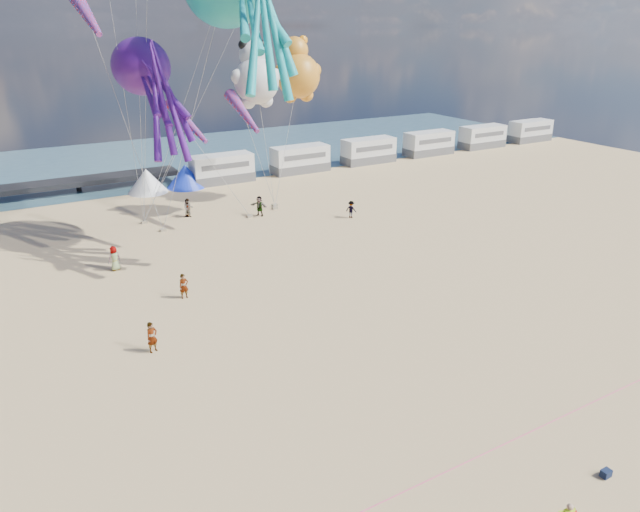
{
  "coord_description": "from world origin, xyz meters",
  "views": [
    {
      "loc": [
        -14.83,
        -17.27,
        15.66
      ],
      "look_at": [
        -1.44,
        6.0,
        4.81
      ],
      "focal_mm": 32.0,
      "sensor_mm": 36.0,
      "label": 1
    }
  ],
  "objects": [
    {
      "name": "beachgoer_3",
      "position": [
        -0.99,
        30.3,
        0.77
      ],
      "size": [
        0.69,
        1.06,
        1.54
      ],
      "primitive_type": "imported",
      "rotation": [
        0.0,
        0.0,
        4.58
      ],
      "color": "#7F6659",
      "rests_on": "ground"
    },
    {
      "name": "sandbag_c",
      "position": [
        6.64,
        28.39,
        0.11
      ],
      "size": [
        0.5,
        0.35,
        0.22
      ],
      "primitive_type": "cube",
      "color": "gray",
      "rests_on": "ground"
    },
    {
      "name": "motorhome_0",
      "position": [
        6.0,
        40.0,
        1.5
      ],
      "size": [
        6.6,
        2.5,
        3.0
      ],
      "primitive_type": "cube",
      "color": "silver",
      "rests_on": "ground"
    },
    {
      "name": "windsock_mid",
      "position": [
        2.91,
        25.77,
        9.3
      ],
      "size": [
        1.17,
        5.48,
        5.45
      ],
      "primitive_type": null,
      "rotation": [
        0.0,
        0.0,
        0.03
      ],
      "color": "red"
    },
    {
      "name": "water",
      "position": [
        0.0,
        55.0,
        0.02
      ],
      "size": [
        120.0,
        120.0,
        0.0
      ],
      "primitive_type": "plane",
      "color": "#375B6A",
      "rests_on": "ground"
    },
    {
      "name": "tent_blue",
      "position": [
        2.0,
        40.0,
        1.2
      ],
      "size": [
        4.0,
        4.0,
        2.4
      ],
      "primitive_type": "cone",
      "color": "#1933CC",
      "rests_on": "ground"
    },
    {
      "name": "beachgoer_2",
      "position": [
        11.38,
        22.79,
        0.76
      ],
      "size": [
        0.89,
        0.93,
        1.52
      ],
      "primitive_type": "imported",
      "rotation": [
        0.0,
        0.0,
        2.16
      ],
      "color": "#7F6659",
      "rests_on": "ground"
    },
    {
      "name": "motorhome_2",
      "position": [
        25.0,
        40.0,
        1.5
      ],
      "size": [
        6.6,
        2.5,
        3.0
      ],
      "primitive_type": "cube",
      "color": "silver",
      "rests_on": "ground"
    },
    {
      "name": "sandbag_d",
      "position": [
        7.03,
        29.22,
        0.11
      ],
      "size": [
        0.5,
        0.35,
        0.22
      ],
      "primitive_type": "cube",
      "color": "gray",
      "rests_on": "ground"
    },
    {
      "name": "beachgoer_0",
      "position": [
        -9.02,
        21.13,
        0.87
      ],
      "size": [
        0.73,
        0.59,
        1.73
      ],
      "primitive_type": "imported",
      "rotation": [
        0.0,
        0.0,
        3.46
      ],
      "color": "#7F6659",
      "rests_on": "ground"
    },
    {
      "name": "beachgoer_5",
      "position": [
        -6.24,
        14.49,
        0.8
      ],
      "size": [
        1.5,
        0.54,
        1.6
      ],
      "primitive_type": "imported",
      "rotation": [
        0.0,
        0.0,
        0.05
      ],
      "color": "#7F6659",
      "rests_on": "ground"
    },
    {
      "name": "motorhome_4",
      "position": [
        44.0,
        40.0,
        1.5
      ],
      "size": [
        6.6,
        2.5,
        3.0
      ],
      "primitive_type": "cube",
      "color": "silver",
      "rests_on": "ground"
    },
    {
      "name": "sandbag_e",
      "position": [
        -4.8,
        30.3,
        0.11
      ],
      "size": [
        0.5,
        0.35,
        0.22
      ],
      "primitive_type": "cube",
      "color": "gray",
      "rests_on": "ground"
    },
    {
      "name": "kite_octopus_purple",
      "position": [
        -4.46,
        26.74,
        12.95
      ],
      "size": [
        6.73,
        9.89,
        10.41
      ],
      "primitive_type": null,
      "rotation": [
        0.0,
        0.0,
        0.34
      ],
      "color": "#46137D"
    },
    {
      "name": "kite_teddy_orange",
      "position": [
        10.22,
        30.23,
        11.51
      ],
      "size": [
        5.79,
        5.58,
        6.79
      ],
      "primitive_type": null,
      "rotation": [
        0.0,
        0.0,
        0.25
      ],
      "color": "orange"
    },
    {
      "name": "rope_line",
      "position": [
        0.0,
        -5.0,
        0.02
      ],
      "size": [
        34.0,
        0.03,
        0.03
      ],
      "primitive_type": "cylinder",
      "rotation": [
        0.0,
        1.57,
        0.0
      ],
      "color": "#F2338C",
      "rests_on": "ground"
    },
    {
      "name": "beachgoer_4",
      "position": [
        4.65,
        27.32,
        0.89
      ],
      "size": [
        0.96,
        1.11,
        1.78
      ],
      "primitive_type": "imported",
      "rotation": [
        0.0,
        0.0,
        5.32
      ],
      "color": "#7F6659",
      "rests_on": "ground"
    },
    {
      "name": "tent_white",
      "position": [
        -2.0,
        40.0,
        1.2
      ],
      "size": [
        4.0,
        4.0,
        2.4
      ],
      "primitive_type": "cone",
      "color": "white",
      "rests_on": "ground"
    },
    {
      "name": "motorhome_3",
      "position": [
        34.5,
        40.0,
        1.5
      ],
      "size": [
        6.6,
        2.5,
        3.0
      ],
      "primitive_type": "cube",
      "color": "silver",
      "rests_on": "ground"
    },
    {
      "name": "motorhome_5",
      "position": [
        53.5,
        40.0,
        1.5
      ],
      "size": [
        6.6,
        2.5,
        3.0
      ],
      "primitive_type": "cube",
      "color": "silver",
      "rests_on": "ground"
    },
    {
      "name": "sandbag_b",
      "position": [
        3.68,
        27.33,
        0.11
      ],
      "size": [
        0.5,
        0.35,
        0.22
      ],
      "primitive_type": "cube",
      "color": "gray",
      "rests_on": "ground"
    },
    {
      "name": "kite_panda",
      "position": [
        5.1,
        27.91,
        11.45
      ],
      "size": [
        5.27,
        5.06,
        6.4
      ],
      "primitive_type": null,
      "rotation": [
        0.0,
        0.0,
        0.19
      ],
      "color": "silver"
    },
    {
      "name": "beachgoer_1",
      "position": [
        -0.96,
        30.03,
        0.85
      ],
      "size": [
        0.97,
        0.8,
        1.69
      ],
      "primitive_type": "imported",
      "rotation": [
        0.0,
        0.0,
        5.92
      ],
      "color": "#7F6659",
      "rests_on": "ground"
    },
    {
      "name": "cooler_navy",
      "position": [
        2.76,
        -8.15,
        0.15
      ],
      "size": [
        0.38,
        0.28,
        0.3
      ],
      "primitive_type": "cube",
      "color": "#121D3A",
      "rests_on": "ground"
    },
    {
      "name": "ground",
      "position": [
        0.0,
        0.0,
        0.0
      ],
      "size": [
        120.0,
        120.0,
        0.0
      ],
      "primitive_type": "plane",
      "color": "#DCB97F",
      "rests_on": "ground"
    },
    {
      "name": "windsock_right",
      "position": [
        -2.38,
        23.5,
        9.26
      ],
      "size": [
        2.2,
        4.92,
        4.86
      ],
      "primitive_type": null,
      "rotation": [
        0.0,
        0.0,
        0.28
      ],
      "color": "red"
    },
    {
      "name": "standing_person",
      "position": [
        -9.57,
        9.17,
        0.84
      ],
      "size": [
        0.72,
        0.6,
        1.68
      ],
      "primitive_type": "imported",
      "rotation": [
        0.0,
        0.0,
        0.37
      ],
      "color": "tan",
      "rests_on": "ground"
    },
    {
      "name": "sandbag_a",
      "position": [
        -3.96,
        27.48,
        0.11
      ],
      "size": [
        0.5,
        0.35,
        0.22
      ],
      "primitive_type": "cube",
      "color": "gray",
      "rests_on": "ground"
    },
    {
      "name": "motorhome_1",
      "position": [
        15.5,
        40.0,
        1.5
      ],
      "size": [
        6.6,
        2.5,
        3.0
      ],
      "primitive_type": "cube",
      "color": "silver",
      "rests_on": "ground"
    },
    {
      "name": "windsock_left",
      "position": [
        -7.68,
        26.62,
        16.37
      ],
      "size": [
        1.19,
        7.02,
        7.01
      ],
      "primitive_type": null,
      "rotation": [
        0.0,
        0.0,
        0.01
      ],
      "color": "red"
    }
  ]
}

